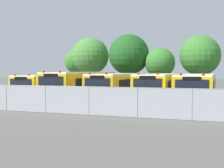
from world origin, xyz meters
The scene contains 13 objects.
ground_plane centered at (0.00, 0.00, 0.00)m, with size 160.00×160.00×0.00m, color #595651.
school_bus_0 centered at (-6.70, -0.08, 1.33)m, with size 2.82×9.53×2.51m.
school_bus_1 centered at (-3.43, -0.22, 1.46)m, with size 2.65×11.72×2.78m.
school_bus_2 centered at (0.01, -0.28, 1.40)m, with size 2.54×10.06×2.66m.
school_bus_3 centered at (3.43, 0.17, 1.39)m, with size 2.63×9.24×2.64m.
school_bus_4 centered at (6.52, -0.09, 1.38)m, with size 2.70×10.90×2.62m.
tree_0 centered at (-9.54, 11.56, 4.00)m, with size 3.61×3.33×5.65m.
tree_1 centered at (-7.45, 10.33, 4.67)m, with size 4.70×4.70×6.99m.
tree_2 centered at (-1.78, 9.32, 4.67)m, with size 4.80×4.80×7.10m.
tree_3 centered at (1.94, 9.23, 3.71)m, with size 3.42×3.42×5.40m.
tree_4 centered at (6.06, 9.69, 4.48)m, with size 4.48×4.48×6.70m.
chainlink_fence centered at (0.49, -7.86, 0.93)m, with size 18.60×0.07×1.80m.
traffic_cone centered at (2.32, -7.14, 0.26)m, with size 0.40×0.40×0.52m, color #EA5914.
Camera 1 is at (7.92, -24.74, 2.74)m, focal length 47.92 mm.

